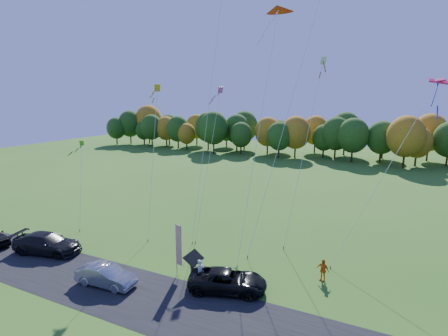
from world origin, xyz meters
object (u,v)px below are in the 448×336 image
at_px(silver_sedan, 106,275).
at_px(person_east, 323,270).
at_px(black_suv, 228,280).
at_px(feather_flag, 178,245).

bearing_deg(silver_sedan, person_east, -66.49).
bearing_deg(black_suv, person_east, -70.26).
height_order(black_suv, person_east, person_east).
distance_m(black_suv, feather_flag, 4.43).
bearing_deg(black_suv, silver_sedan, 93.85).
height_order(silver_sedan, feather_flag, feather_flag).
bearing_deg(silver_sedan, feather_flag, -54.86).
xyz_separation_m(person_east, feather_flag, (-9.63, -4.04, 1.68)).
bearing_deg(silver_sedan, black_suv, -73.62).
relative_size(silver_sedan, feather_flag, 1.07).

